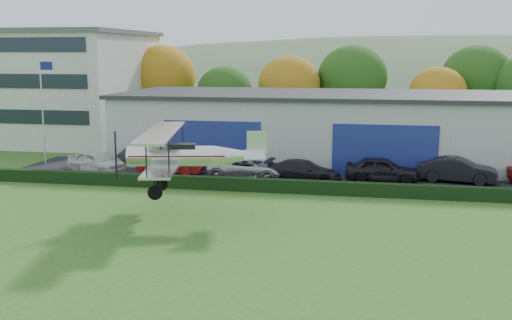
% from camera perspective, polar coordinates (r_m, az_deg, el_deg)
% --- Properties ---
extents(ground, '(300.00, 300.00, 0.00)m').
position_cam_1_polar(ground, '(21.79, -1.11, -12.57)').
color(ground, '#30611E').
rests_on(ground, ground).
extents(apron, '(48.00, 9.00, 0.05)m').
position_cam_1_polar(apron, '(41.54, 9.02, -1.74)').
color(apron, black).
rests_on(apron, ground).
extents(hedge, '(46.00, 0.60, 0.80)m').
position_cam_1_polar(hedge, '(36.77, 8.77, -2.66)').
color(hedge, black).
rests_on(hedge, ground).
extents(hangar, '(40.60, 12.60, 5.30)m').
position_cam_1_polar(hangar, '(48.00, 11.79, 2.92)').
color(hangar, '#B2B7BC').
rests_on(hangar, ground).
extents(office_block, '(20.60, 15.60, 10.40)m').
position_cam_1_polar(office_block, '(63.54, -19.69, 6.53)').
color(office_block, silver).
rests_on(office_block, ground).
extents(flagpole, '(1.05, 0.10, 8.00)m').
position_cam_1_polar(flagpole, '(48.28, -19.14, 5.16)').
color(flagpole, silver).
rests_on(flagpole, ground).
extents(tree_belt, '(75.70, 13.22, 10.12)m').
position_cam_1_polar(tree_belt, '(60.46, 7.78, 7.24)').
color(tree_belt, '#3D2614').
rests_on(tree_belt, ground).
extents(distant_hills, '(430.00, 196.00, 56.00)m').
position_cam_1_polar(distant_hills, '(161.34, 7.78, 2.21)').
color(distant_hills, '#4C6642').
rests_on(distant_hills, ground).
extents(car_0, '(4.88, 3.36, 1.54)m').
position_cam_1_polar(car_0, '(44.24, -14.58, -0.18)').
color(car_0, silver).
rests_on(car_0, apron).
extents(car_1, '(4.59, 1.73, 1.50)m').
position_cam_1_polar(car_1, '(42.85, -7.94, -0.30)').
color(car_1, maroon).
rests_on(car_1, apron).
extents(car_2, '(5.35, 2.53, 1.48)m').
position_cam_1_polar(car_2, '(40.81, -0.76, -0.73)').
color(car_2, silver).
rests_on(car_2, apron).
extents(car_3, '(5.07, 2.45, 1.42)m').
position_cam_1_polar(car_3, '(40.00, 4.46, -1.02)').
color(car_3, black).
rests_on(car_3, apron).
extents(car_4, '(4.79, 2.02, 1.62)m').
position_cam_1_polar(car_4, '(40.73, 11.64, -0.86)').
color(car_4, black).
rests_on(car_4, apron).
extents(car_5, '(5.16, 2.58, 1.63)m').
position_cam_1_polar(car_5, '(41.76, 18.21, -0.89)').
color(car_5, black).
rests_on(car_5, apron).
extents(biplane, '(7.75, 8.84, 3.29)m').
position_cam_1_polar(biplane, '(31.16, -6.70, 0.58)').
color(biplane, silver).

